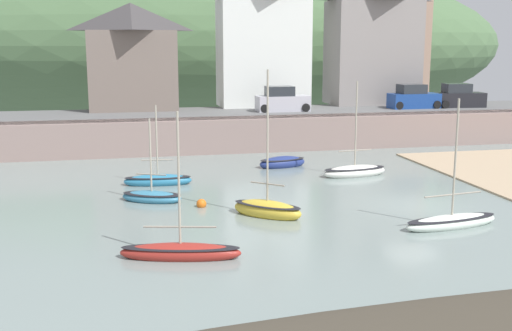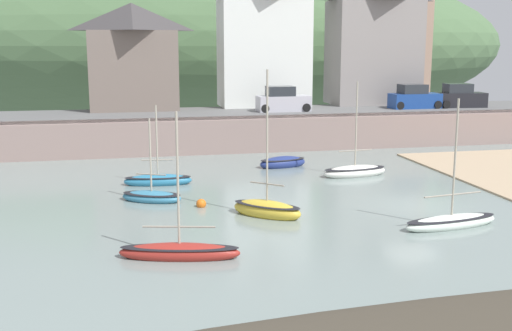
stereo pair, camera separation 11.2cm
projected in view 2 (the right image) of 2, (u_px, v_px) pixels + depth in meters
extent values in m
cube|color=gray|center=(414.00, 206.00, 30.33)|extent=(48.00, 40.00, 0.06)
cube|color=gray|center=(311.00, 132.00, 46.41)|extent=(48.00, 2.40, 2.40)
cube|color=#606060|center=(298.00, 111.00, 49.74)|extent=(48.00, 9.00, 0.10)
ellipsoid|color=#4C6B44|center=(205.00, 45.00, 81.33)|extent=(80.00, 44.00, 21.05)
cube|color=#75675D|center=(133.00, 70.00, 50.89)|extent=(6.82, 5.80, 6.22)
pyramid|color=#3F3B3C|center=(131.00, 17.00, 50.09)|extent=(7.12, 6.10, 2.16)
cube|color=white|center=(264.00, 51.00, 52.81)|extent=(7.37, 4.02, 9.25)
cube|color=gray|center=(373.00, 53.00, 54.86)|extent=(7.50, 4.49, 8.82)
cube|color=tan|center=(412.00, 41.00, 59.63)|extent=(2.80, 2.80, 10.82)
ellipsoid|color=white|center=(451.00, 223.00, 26.69)|extent=(4.59, 1.74, 0.69)
ellipsoid|color=black|center=(451.00, 218.00, 26.65)|extent=(4.50, 1.71, 0.12)
cylinder|color=#B2A893|center=(455.00, 158.00, 26.15)|extent=(0.09, 0.09, 4.90)
cylinder|color=gray|center=(453.00, 195.00, 26.46)|extent=(2.83, 0.51, 0.07)
ellipsoid|color=navy|center=(283.00, 163.00, 39.68)|extent=(3.29, 1.87, 0.87)
ellipsoid|color=black|center=(283.00, 159.00, 39.63)|extent=(3.23, 1.84, 0.12)
ellipsoid|color=teal|center=(158.00, 181.00, 34.72)|extent=(3.79, 1.42, 0.75)
ellipsoid|color=black|center=(158.00, 177.00, 34.68)|extent=(3.71, 1.39, 0.12)
cylinder|color=#B2A893|center=(157.00, 140.00, 34.28)|extent=(0.09, 0.09, 3.79)
cylinder|color=gray|center=(157.00, 160.00, 34.49)|extent=(1.73, 0.22, 0.07)
ellipsoid|color=gold|center=(267.00, 210.00, 28.41)|extent=(3.31, 3.10, 0.93)
ellipsoid|color=black|center=(267.00, 205.00, 28.36)|extent=(3.24, 3.04, 0.12)
cylinder|color=#B2A893|center=(267.00, 136.00, 27.76)|extent=(0.09, 0.09, 5.81)
cylinder|color=gray|center=(267.00, 184.00, 28.17)|extent=(1.32, 1.16, 0.07)
ellipsoid|color=maroon|center=(180.00, 253.00, 22.85)|extent=(4.52, 1.97, 0.73)
ellipsoid|color=black|center=(179.00, 248.00, 22.81)|extent=(4.43, 1.94, 0.12)
cylinder|color=#B2A893|center=(178.00, 179.00, 22.32)|extent=(0.09, 0.09, 4.77)
cylinder|color=gray|center=(179.00, 227.00, 22.66)|extent=(2.57, 0.67, 0.07)
ellipsoid|color=teal|center=(152.00, 197.00, 31.12)|extent=(3.31, 2.49, 0.65)
ellipsoid|color=black|center=(152.00, 194.00, 31.09)|extent=(3.25, 2.44, 0.12)
cylinder|color=#B2A893|center=(150.00, 155.00, 30.72)|extent=(0.09, 0.09, 3.59)
cylinder|color=gray|center=(151.00, 174.00, 30.90)|extent=(1.44, 0.75, 0.07)
ellipsoid|color=white|center=(355.00, 172.00, 37.01)|extent=(4.13, 1.85, 0.81)
ellipsoid|color=black|center=(355.00, 168.00, 36.97)|extent=(4.04, 1.82, 0.12)
cylinder|color=#B2A893|center=(356.00, 124.00, 36.47)|extent=(0.09, 0.09, 4.88)
cylinder|color=gray|center=(355.00, 151.00, 36.77)|extent=(2.13, 0.36, 0.07)
cube|color=#B4B4BF|center=(283.00, 103.00, 49.38)|extent=(4.14, 1.79, 1.20)
cube|color=#282D33|center=(280.00, 91.00, 49.15)|extent=(2.13, 1.55, 0.80)
cylinder|color=black|center=(301.00, 106.00, 50.54)|extent=(0.64, 0.22, 0.64)
cylinder|color=black|center=(306.00, 108.00, 49.00)|extent=(0.64, 0.22, 0.64)
cylinder|color=black|center=(261.00, 106.00, 49.86)|extent=(0.64, 0.22, 0.64)
cylinder|color=black|center=(265.00, 109.00, 48.33)|extent=(0.64, 0.22, 0.64)
cube|color=navy|center=(415.00, 101.00, 51.65)|extent=(4.15, 1.82, 1.20)
cube|color=#282D33|center=(413.00, 89.00, 51.42)|extent=(2.14, 1.56, 0.80)
cylinder|color=black|center=(429.00, 103.00, 52.81)|extent=(0.64, 0.22, 0.64)
cylinder|color=black|center=(438.00, 105.00, 51.28)|extent=(0.64, 0.22, 0.64)
cylinder|color=black|center=(392.00, 104.00, 52.14)|extent=(0.64, 0.22, 0.64)
cylinder|color=black|center=(400.00, 106.00, 50.60)|extent=(0.64, 0.22, 0.64)
cube|color=black|center=(460.00, 100.00, 52.48)|extent=(4.24, 2.08, 1.20)
cube|color=#282D33|center=(458.00, 88.00, 52.25)|extent=(2.23, 1.69, 0.80)
cylinder|color=black|center=(473.00, 102.00, 53.64)|extent=(0.64, 0.22, 0.64)
cylinder|color=black|center=(483.00, 104.00, 52.11)|extent=(0.64, 0.22, 0.64)
cylinder|color=black|center=(437.00, 103.00, 52.97)|extent=(0.64, 0.22, 0.64)
cylinder|color=black|center=(446.00, 105.00, 51.43)|extent=(0.64, 0.22, 0.64)
sphere|color=orange|center=(201.00, 204.00, 30.01)|extent=(0.48, 0.48, 0.48)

